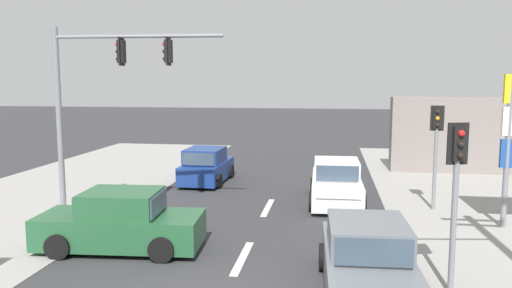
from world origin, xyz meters
name	(u,v)px	position (x,y,z in m)	size (l,w,h in m)	color
lane_dash_mid	(242,258)	(0.00, 3.00, 0.00)	(0.20, 2.40, 0.01)	silver
lane_dash_far	(268,208)	(0.00, 8.00, 0.00)	(0.20, 2.40, 0.01)	silver
traffic_signal_mast	(98,88)	(-4.97, 5.71, 4.15)	(5.29, 0.51, 6.00)	slate
pedestal_signal_right_kerb	(456,179)	(4.62, 1.54, 2.42)	(0.43, 0.31, 3.56)	slate
pedestal_signal_far_median	(436,140)	(5.62, 8.52, 2.42)	(0.44, 0.30, 3.56)	slate
hatchback_receding_far	(206,167)	(-3.15, 11.86, 0.70)	(1.85, 3.68, 1.53)	navy
sedan_oncoming_near	(336,184)	(2.35, 9.07, 0.70)	(1.96, 4.27, 1.56)	silver
sedan_oncoming_mid	(367,263)	(2.90, 1.22, 0.70)	(2.02, 4.30, 1.56)	slate
sedan_crossing_left	(121,223)	(-3.23, 3.16, 0.70)	(4.34, 2.11, 1.56)	#235633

